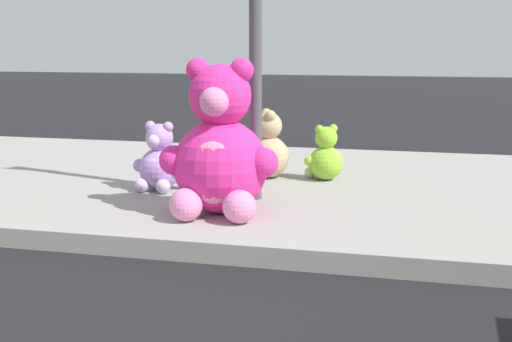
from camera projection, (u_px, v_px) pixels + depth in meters
The scene contains 5 objects.
sidewalk at pixel (180, 183), 7.03m from camera, with size 28.00×4.40×0.15m, color #9E9B93.
plush_pink_large at pixel (220, 153), 5.40m from camera, with size 0.95×0.84×1.23m.
plush_lime at pixel (325, 158), 6.80m from camera, with size 0.39×0.40×0.55m.
plush_lavender at pixel (159, 163), 6.31m from camera, with size 0.49×0.44×0.64m.
plush_tan at pixel (266, 151), 6.88m from camera, with size 0.50×0.50×0.69m.
Camera 1 is at (2.42, -1.29, 1.50)m, focal length 48.14 mm.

